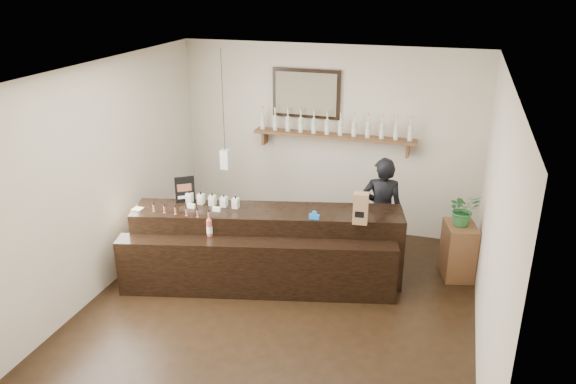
{
  "coord_description": "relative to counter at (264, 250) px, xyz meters",
  "views": [
    {
      "loc": [
        1.77,
        -5.42,
        3.76
      ],
      "look_at": [
        -0.09,
        0.7,
        1.23
      ],
      "focal_mm": 35.0,
      "sensor_mm": 36.0,
      "label": 1
    }
  ],
  "objects": [
    {
      "name": "potted_plant",
      "position": [
        2.37,
        0.87,
        0.5
      ],
      "size": [
        0.49,
        0.47,
        0.43
      ],
      "primitive_type": "imported",
      "rotation": [
        0.0,
        0.0,
        0.49
      ],
      "color": "#2B6D34",
      "rests_on": "side_cabinet"
    },
    {
      "name": "shopkeeper",
      "position": [
        1.33,
        0.98,
        0.4
      ],
      "size": [
        0.66,
        0.48,
        1.7
      ],
      "primitive_type": "imported",
      "rotation": [
        0.0,
        0.0,
        3.26
      ],
      "color": "black",
      "rests_on": "ground"
    },
    {
      "name": "back_wall_decor",
      "position": [
        0.22,
        1.8,
        1.31
      ],
      "size": [
        2.66,
        0.96,
        1.69
      ],
      "color": "brown",
      "rests_on": "ground"
    },
    {
      "name": "tape_dispenser",
      "position": [
        0.64,
        0.03,
        0.54
      ],
      "size": [
        0.13,
        0.05,
        0.11
      ],
      "color": "blue",
      "rests_on": "counter"
    },
    {
      "name": "counter",
      "position": [
        0.0,
        0.0,
        0.0
      ],
      "size": [
        3.45,
        1.68,
        1.11
      ],
      "color": "black",
      "rests_on": "ground"
    },
    {
      "name": "room_shell",
      "position": [
        0.37,
        -0.57,
        1.26
      ],
      "size": [
        5.0,
        5.0,
        5.0
      ],
      "color": "beige",
      "rests_on": "ground"
    },
    {
      "name": "ground",
      "position": [
        0.37,
        -0.57,
        -0.45
      ],
      "size": [
        5.0,
        5.0,
        0.0
      ],
      "primitive_type": "plane",
      "color": "black",
      "rests_on": "ground"
    },
    {
      "name": "paper_bag",
      "position": [
        1.19,
        0.08,
        0.69
      ],
      "size": [
        0.18,
        0.15,
        0.38
      ],
      "color": "#986D49",
      "rests_on": "counter"
    },
    {
      "name": "promo_sign",
      "position": [
        -1.1,
        0.06,
        0.68
      ],
      "size": [
        0.22,
        0.15,
        0.35
      ],
      "color": "black",
      "rests_on": "counter"
    },
    {
      "name": "side_cabinet",
      "position": [
        2.37,
        0.87,
        -0.08
      ],
      "size": [
        0.48,
        0.58,
        0.73
      ],
      "color": "brown",
      "rests_on": "ground"
    }
  ]
}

